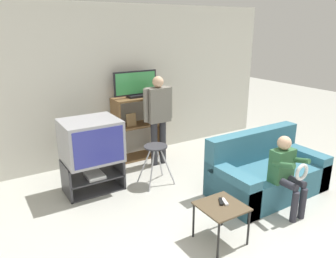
% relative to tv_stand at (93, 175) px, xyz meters
% --- Properties ---
extents(wall_back, '(6.40, 0.06, 2.60)m').
position_rel_tv_stand_xyz_m(wall_back, '(0.77, 1.01, 1.07)').
color(wall_back, silver).
rests_on(wall_back, ground_plane).
extents(tv_stand, '(0.80, 0.47, 0.47)m').
position_rel_tv_stand_xyz_m(tv_stand, '(0.00, 0.00, 0.00)').
color(tv_stand, '#38383D').
rests_on(tv_stand, ground_plane).
extents(television_main, '(0.76, 0.64, 0.57)m').
position_rel_tv_stand_xyz_m(television_main, '(-0.00, -0.01, 0.52)').
color(television_main, '#9E9EA3').
rests_on(television_main, tv_stand).
extents(media_shelf, '(0.83, 0.37, 1.09)m').
position_rel_tv_stand_xyz_m(media_shelf, '(1.10, 0.76, 0.32)').
color(media_shelf, brown).
rests_on(media_shelf, ground_plane).
extents(television_flat, '(0.77, 0.20, 0.44)m').
position_rel_tv_stand_xyz_m(television_flat, '(1.08, 0.76, 1.07)').
color(television_flat, black).
rests_on(television_flat, media_shelf).
extents(folding_stool, '(0.46, 0.38, 0.60)m').
position_rel_tv_stand_xyz_m(folding_stool, '(0.86, -0.29, 0.25)').
color(folding_stool, '#B7B7BC').
rests_on(folding_stool, ground_plane).
extents(snack_table, '(0.46, 0.46, 0.43)m').
position_rel_tv_stand_xyz_m(snack_table, '(0.76, -1.84, 0.15)').
color(snack_table, brown).
rests_on(snack_table, ground_plane).
extents(remote_control_black, '(0.11, 0.14, 0.02)m').
position_rel_tv_stand_xyz_m(remote_control_black, '(0.80, -1.79, 0.21)').
color(remote_control_black, black).
rests_on(remote_control_black, snack_table).
extents(remote_control_white, '(0.08, 0.15, 0.02)m').
position_rel_tv_stand_xyz_m(remote_control_white, '(0.83, -1.81, 0.21)').
color(remote_control_white, silver).
rests_on(remote_control_white, snack_table).
extents(couch, '(1.61, 0.85, 0.83)m').
position_rel_tv_stand_xyz_m(couch, '(2.04, -1.31, 0.04)').
color(couch, teal).
rests_on(couch, ground_plane).
extents(person_standing_adult, '(0.53, 0.20, 1.49)m').
position_rel_tv_stand_xyz_m(person_standing_adult, '(1.26, 0.32, 0.66)').
color(person_standing_adult, '#2D2D33').
rests_on(person_standing_adult, ground_plane).
extents(person_seated_child, '(0.33, 0.43, 0.98)m').
position_rel_tv_stand_xyz_m(person_seated_child, '(1.82, -1.80, 0.34)').
color(person_seated_child, '#2D2D38').
rests_on(person_seated_child, ground_plane).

